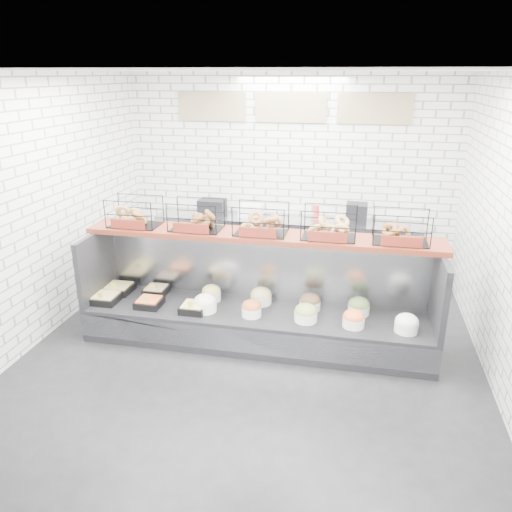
# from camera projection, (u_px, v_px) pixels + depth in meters

# --- Properties ---
(ground) EXTENTS (5.50, 5.50, 0.00)m
(ground) POSITION_uv_depth(u_px,v_px,m) (252.00, 353.00, 5.64)
(ground) COLOR black
(ground) RESTS_ON ground
(room_shell) EXTENTS (5.02, 5.51, 3.01)m
(room_shell) POSITION_uv_depth(u_px,v_px,m) (263.00, 162.00, 5.48)
(room_shell) COLOR white
(room_shell) RESTS_ON ground
(display_case) EXTENTS (4.00, 0.90, 1.20)m
(display_case) POSITION_uv_depth(u_px,v_px,m) (257.00, 313.00, 5.84)
(display_case) COLOR black
(display_case) RESTS_ON ground
(bagel_shelf) EXTENTS (4.10, 0.50, 0.40)m
(bagel_shelf) POSITION_uv_depth(u_px,v_px,m) (261.00, 223.00, 5.64)
(bagel_shelf) COLOR #521C11
(bagel_shelf) RESTS_ON display_case
(prep_counter) EXTENTS (4.00, 0.60, 1.20)m
(prep_counter) POSITION_uv_depth(u_px,v_px,m) (284.00, 245.00, 7.71)
(prep_counter) COLOR #93969B
(prep_counter) RESTS_ON ground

